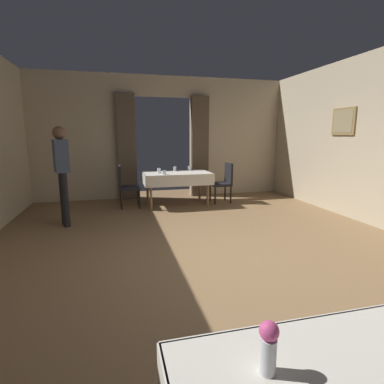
{
  "coord_description": "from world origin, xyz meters",
  "views": [
    {
      "loc": [
        -1.19,
        -3.48,
        1.58
      ],
      "look_at": [
        -0.21,
        0.4,
        0.82
      ],
      "focal_mm": 28.18,
      "sensor_mm": 36.0,
      "label": 1
    }
  ],
  "objects_px": {
    "glass_mid_b": "(164,172)",
    "chair_mid_left": "(126,184)",
    "chair_mid_right": "(224,181)",
    "dining_table_mid": "(177,176)",
    "glass_mid_c": "(175,169)",
    "glass_mid_d": "(159,171)",
    "flower_vase_near": "(268,346)",
    "person_waiter_by_doorway": "(62,168)",
    "glass_mid_a": "(189,168)"
  },
  "relations": [
    {
      "from": "glass_mid_a",
      "to": "glass_mid_c",
      "type": "bearing_deg",
      "value": -172.76
    },
    {
      "from": "dining_table_mid",
      "to": "chair_mid_left",
      "type": "distance_m",
      "value": 1.14
    },
    {
      "from": "dining_table_mid",
      "to": "chair_mid_right",
      "type": "height_order",
      "value": "chair_mid_right"
    },
    {
      "from": "glass_mid_b",
      "to": "dining_table_mid",
      "type": "bearing_deg",
      "value": 41.79
    },
    {
      "from": "glass_mid_d",
      "to": "dining_table_mid",
      "type": "bearing_deg",
      "value": 5.8
    },
    {
      "from": "glass_mid_a",
      "to": "person_waiter_by_doorway",
      "type": "bearing_deg",
      "value": -152.18
    },
    {
      "from": "chair_mid_right",
      "to": "glass_mid_b",
      "type": "relative_size",
      "value": 10.68
    },
    {
      "from": "chair_mid_right",
      "to": "glass_mid_d",
      "type": "distance_m",
      "value": 1.57
    },
    {
      "from": "flower_vase_near",
      "to": "glass_mid_b",
      "type": "distance_m",
      "value": 5.48
    },
    {
      "from": "glass_mid_b",
      "to": "glass_mid_d",
      "type": "relative_size",
      "value": 0.78
    },
    {
      "from": "flower_vase_near",
      "to": "glass_mid_a",
      "type": "relative_size",
      "value": 1.86
    },
    {
      "from": "glass_mid_d",
      "to": "person_waiter_by_doorway",
      "type": "relative_size",
      "value": 0.06
    },
    {
      "from": "glass_mid_b",
      "to": "flower_vase_near",
      "type": "bearing_deg",
      "value": -95.14
    },
    {
      "from": "person_waiter_by_doorway",
      "to": "flower_vase_near",
      "type": "bearing_deg",
      "value": -73.49
    },
    {
      "from": "dining_table_mid",
      "to": "glass_mid_d",
      "type": "bearing_deg",
      "value": -174.2
    },
    {
      "from": "glass_mid_b",
      "to": "glass_mid_d",
      "type": "height_order",
      "value": "glass_mid_d"
    },
    {
      "from": "glass_mid_c",
      "to": "dining_table_mid",
      "type": "bearing_deg",
      "value": -91.18
    },
    {
      "from": "glass_mid_a",
      "to": "glass_mid_b",
      "type": "height_order",
      "value": "glass_mid_a"
    },
    {
      "from": "chair_mid_left",
      "to": "glass_mid_b",
      "type": "distance_m",
      "value": 0.91
    },
    {
      "from": "glass_mid_c",
      "to": "glass_mid_d",
      "type": "relative_size",
      "value": 0.96
    },
    {
      "from": "glass_mid_d",
      "to": "flower_vase_near",
      "type": "bearing_deg",
      "value": -94.17
    },
    {
      "from": "glass_mid_a",
      "to": "glass_mid_c",
      "type": "xyz_separation_m",
      "value": [
        -0.36,
        -0.05,
        -0.0
      ]
    },
    {
      "from": "dining_table_mid",
      "to": "glass_mid_b",
      "type": "xyz_separation_m",
      "value": [
        -0.33,
        -0.3,
        0.13
      ]
    },
    {
      "from": "glass_mid_c",
      "to": "person_waiter_by_doorway",
      "type": "bearing_deg",
      "value": -149.37
    },
    {
      "from": "chair_mid_right",
      "to": "person_waiter_by_doorway",
      "type": "bearing_deg",
      "value": -162.03
    },
    {
      "from": "flower_vase_near",
      "to": "glass_mid_c",
      "type": "height_order",
      "value": "flower_vase_near"
    },
    {
      "from": "flower_vase_near",
      "to": "glass_mid_c",
      "type": "relative_size",
      "value": 1.86
    },
    {
      "from": "chair_mid_left",
      "to": "person_waiter_by_doorway",
      "type": "height_order",
      "value": "person_waiter_by_doorway"
    },
    {
      "from": "flower_vase_near",
      "to": "chair_mid_left",
      "type": "bearing_deg",
      "value": 93.03
    },
    {
      "from": "glass_mid_a",
      "to": "glass_mid_c",
      "type": "height_order",
      "value": "same"
    },
    {
      "from": "chair_mid_left",
      "to": "flower_vase_near",
      "type": "distance_m",
      "value": 5.82
    },
    {
      "from": "glass_mid_b",
      "to": "chair_mid_left",
      "type": "bearing_deg",
      "value": 156.97
    },
    {
      "from": "chair_mid_right",
      "to": "dining_table_mid",
      "type": "bearing_deg",
      "value": -179.0
    },
    {
      "from": "glass_mid_a",
      "to": "glass_mid_b",
      "type": "relative_size",
      "value": 1.23
    },
    {
      "from": "chair_mid_right",
      "to": "flower_vase_near",
      "type": "bearing_deg",
      "value": -108.7
    },
    {
      "from": "dining_table_mid",
      "to": "chair_mid_left",
      "type": "relative_size",
      "value": 1.61
    },
    {
      "from": "dining_table_mid",
      "to": "person_waiter_by_doorway",
      "type": "xyz_separation_m",
      "value": [
        -2.22,
        -1.07,
        0.36
      ]
    },
    {
      "from": "chair_mid_left",
      "to": "person_waiter_by_doorway",
      "type": "bearing_deg",
      "value": -134.38
    },
    {
      "from": "glass_mid_b",
      "to": "glass_mid_d",
      "type": "xyz_separation_m",
      "value": [
        -0.07,
        0.26,
        0.01
      ]
    },
    {
      "from": "dining_table_mid",
      "to": "flower_vase_near",
      "type": "height_order",
      "value": "flower_vase_near"
    },
    {
      "from": "flower_vase_near",
      "to": "glass_mid_d",
      "type": "distance_m",
      "value": 5.73
    },
    {
      "from": "glass_mid_b",
      "to": "glass_mid_c",
      "type": "height_order",
      "value": "glass_mid_c"
    },
    {
      "from": "glass_mid_c",
      "to": "person_waiter_by_doorway",
      "type": "distance_m",
      "value": 2.59
    },
    {
      "from": "chair_mid_left",
      "to": "flower_vase_near",
      "type": "bearing_deg",
      "value": -86.97
    },
    {
      "from": "chair_mid_right",
      "to": "glass_mid_b",
      "type": "distance_m",
      "value": 1.52
    },
    {
      "from": "glass_mid_a",
      "to": "glass_mid_d",
      "type": "relative_size",
      "value": 0.96
    },
    {
      "from": "flower_vase_near",
      "to": "person_waiter_by_doorway",
      "type": "bearing_deg",
      "value": 106.51
    },
    {
      "from": "glass_mid_d",
      "to": "person_waiter_by_doorway",
      "type": "height_order",
      "value": "person_waiter_by_doorway"
    },
    {
      "from": "glass_mid_c",
      "to": "glass_mid_d",
      "type": "distance_m",
      "value": 0.5
    },
    {
      "from": "person_waiter_by_doorway",
      "to": "glass_mid_d",
      "type": "bearing_deg",
      "value": 29.54
    }
  ]
}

